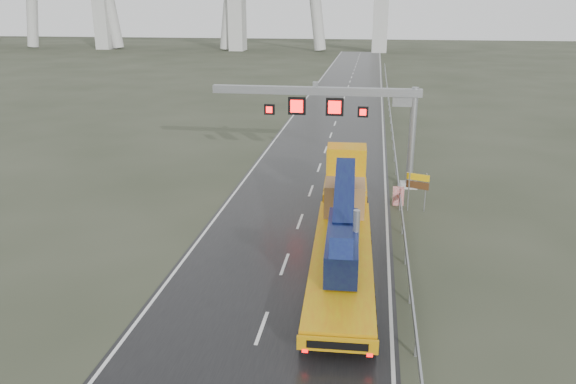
% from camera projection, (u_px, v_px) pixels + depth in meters
% --- Properties ---
extents(ground, '(400.00, 400.00, 0.00)m').
position_uv_depth(ground, '(271.00, 304.00, 24.84)').
color(ground, '#2D3323').
rests_on(ground, ground).
extents(road, '(11.00, 200.00, 0.02)m').
position_uv_depth(road, '(335.00, 123.00, 62.33)').
color(road, black).
rests_on(road, ground).
extents(guardrail, '(0.20, 140.00, 1.40)m').
position_uv_depth(guardrail, '(393.00, 140.00, 51.87)').
color(guardrail, gray).
rests_on(guardrail, ground).
extents(sign_gantry, '(14.90, 1.20, 7.42)m').
position_uv_depth(sign_gantry, '(345.00, 108.00, 39.62)').
color(sign_gantry, beige).
rests_on(sign_gantry, ground).
extents(heavy_haul_truck, '(3.57, 19.59, 4.58)m').
position_uv_depth(heavy_haul_truck, '(344.00, 212.00, 30.78)').
color(heavy_haul_truck, '#C96E0B').
rests_on(heavy_haul_truck, ground).
extents(exit_sign_pair, '(1.40, 0.56, 2.51)m').
position_uv_depth(exit_sign_pair, '(417.00, 185.00, 35.48)').
color(exit_sign_pair, gray).
rests_on(exit_sign_pair, ground).
extents(striped_barrier, '(0.73, 0.40, 1.21)m').
position_uv_depth(striped_barrier, '(398.00, 196.00, 36.91)').
color(striped_barrier, red).
rests_on(striped_barrier, ground).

